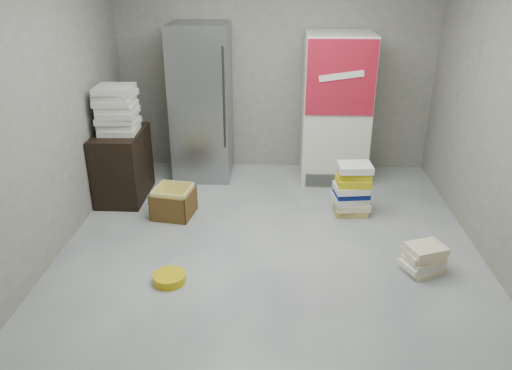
{
  "coord_description": "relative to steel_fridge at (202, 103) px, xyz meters",
  "views": [
    {
      "loc": [
        0.07,
        -3.86,
        2.54
      ],
      "look_at": [
        -0.15,
        0.7,
        0.49
      ],
      "focal_mm": 35.0,
      "sensor_mm": 36.0,
      "label": 1
    }
  ],
  "objects": [
    {
      "name": "cardboard_box",
      "position": [
        -0.16,
        -1.17,
        -0.82
      ],
      "size": [
        0.46,
        0.46,
        0.33
      ],
      "rotation": [
        0.0,
        0.0,
        -0.16
      ],
      "color": "yellow",
      "rests_on": "ground"
    },
    {
      "name": "wood_shelf",
      "position": [
        -0.83,
        -0.73,
        -0.55
      ],
      "size": [
        0.5,
        0.8,
        0.8
      ],
      "primitive_type": "cube",
      "color": "black",
      "rests_on": "ground"
    },
    {
      "name": "room_shell",
      "position": [
        0.9,
        -2.13,
        0.85
      ],
      "size": [
        4.04,
        5.04,
        2.82
      ],
      "color": "gray",
      "rests_on": "ground"
    },
    {
      "name": "ground",
      "position": [
        0.9,
        -2.13,
        -0.95
      ],
      "size": [
        5.0,
        5.0,
        0.0
      ],
      "primitive_type": "plane",
      "color": "#B4B4AF",
      "rests_on": "ground"
    },
    {
      "name": "phonebook_stack_side",
      "position": [
        2.27,
        -2.14,
        -0.82
      ],
      "size": [
        0.42,
        0.37,
        0.27
      ],
      "rotation": [
        0.0,
        0.0,
        0.38
      ],
      "color": "beige",
      "rests_on": "ground"
    },
    {
      "name": "bucket_lid",
      "position": [
        0.04,
        -2.42,
        -0.91
      ],
      "size": [
        0.29,
        0.29,
        0.08
      ],
      "primitive_type": "cylinder",
      "rotation": [
        0.0,
        0.0,
        -0.02
      ],
      "color": "gold",
      "rests_on": "ground"
    },
    {
      "name": "coke_cooler",
      "position": [
        1.65,
        -0.01,
        -0.05
      ],
      "size": [
        0.8,
        0.73,
        1.8
      ],
      "color": "silver",
      "rests_on": "ground"
    },
    {
      "name": "supply_box_stack",
      "position": [
        -0.82,
        -0.73,
        0.11
      ],
      "size": [
        0.44,
        0.44,
        0.52
      ],
      "color": "silver",
      "rests_on": "wood_shelf"
    },
    {
      "name": "phonebook_stack_main",
      "position": [
        1.77,
        -1.04,
        -0.65
      ],
      "size": [
        0.43,
        0.36,
        0.59
      ],
      "rotation": [
        0.0,
        0.0,
        0.1
      ],
      "color": "tan",
      "rests_on": "ground"
    },
    {
      "name": "steel_fridge",
      "position": [
        0.0,
        0.0,
        0.0
      ],
      "size": [
        0.7,
        0.72,
        1.9
      ],
      "color": "#919498",
      "rests_on": "ground"
    }
  ]
}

